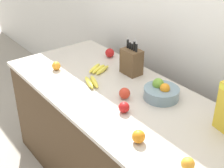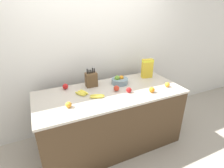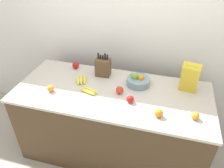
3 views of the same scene
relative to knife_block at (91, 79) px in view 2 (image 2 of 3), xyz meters
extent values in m
plane|color=#B2A899|center=(0.18, -0.28, -1.02)|extent=(14.00, 14.00, 0.00)
cube|color=silver|center=(0.18, 0.39, 0.28)|extent=(9.00, 0.06, 2.60)
cube|color=#4C3823|center=(0.18, -0.28, -0.58)|extent=(2.03, 0.87, 0.88)
cube|color=beige|center=(0.18, -0.28, -0.12)|extent=(2.06, 0.90, 0.03)
cube|color=brown|center=(0.00, 0.00, 0.00)|extent=(0.16, 0.12, 0.21)
cylinder|color=black|center=(-0.05, 0.00, 0.14)|extent=(0.02, 0.02, 0.07)
cube|color=silver|center=(-0.05, 0.00, 0.18)|extent=(0.01, 0.00, 0.03)
cylinder|color=black|center=(-0.03, 0.00, 0.13)|extent=(0.02, 0.02, 0.05)
cube|color=silver|center=(-0.03, 0.00, 0.16)|extent=(0.01, 0.00, 0.02)
cylinder|color=black|center=(0.00, 0.00, 0.13)|extent=(0.02, 0.02, 0.05)
cube|color=silver|center=(0.00, 0.00, 0.17)|extent=(0.01, 0.00, 0.03)
cylinder|color=black|center=(0.03, 0.00, 0.14)|extent=(0.02, 0.02, 0.07)
cube|color=silver|center=(0.03, 0.00, 0.19)|extent=(0.01, 0.00, 0.03)
cylinder|color=black|center=(0.05, 0.00, 0.13)|extent=(0.02, 0.02, 0.06)
cube|color=silver|center=(0.05, 0.00, 0.18)|extent=(0.01, 0.00, 0.03)
cube|color=gold|center=(0.95, -0.05, 0.05)|extent=(0.19, 0.11, 0.31)
cube|color=yellow|center=(0.95, -0.05, 0.18)|extent=(0.19, 0.11, 0.04)
cylinder|color=gray|center=(0.43, -0.09, -0.07)|extent=(0.25, 0.25, 0.08)
sphere|color=orange|center=(0.45, -0.09, -0.02)|extent=(0.07, 0.07, 0.07)
sphere|color=#6B9E33|center=(0.38, -0.08, -0.01)|extent=(0.08, 0.08, 0.08)
ellipsoid|color=yellow|center=(-0.16, -0.17, -0.09)|extent=(0.10, 0.18, 0.04)
ellipsoid|color=yellow|center=(-0.20, -0.19, -0.09)|extent=(0.10, 0.18, 0.04)
ellipsoid|color=yellow|center=(-0.23, -0.20, -0.09)|extent=(0.12, 0.18, 0.04)
ellipsoid|color=yellow|center=(-0.04, -0.34, -0.09)|extent=(0.20, 0.10, 0.04)
ellipsoid|color=yellow|center=(-0.05, -0.38, -0.09)|extent=(0.20, 0.10, 0.04)
sphere|color=red|center=(-0.37, 0.06, -0.07)|extent=(0.08, 0.08, 0.08)
sphere|color=red|center=(0.40, -0.41, -0.07)|extent=(0.07, 0.07, 0.07)
sphere|color=red|center=(0.27, -0.29, -0.07)|extent=(0.08, 0.08, 0.08)
sphere|color=orange|center=(-0.43, -0.45, -0.07)|extent=(0.07, 0.07, 0.07)
sphere|color=orange|center=(1.01, -0.49, -0.07)|extent=(0.07, 0.07, 0.07)
sphere|color=orange|center=(0.69, -0.54, -0.07)|extent=(0.08, 0.08, 0.08)
camera|label=1|loc=(1.72, -1.52, 1.05)|focal=50.00mm
camera|label=2|loc=(-0.70, -2.27, 0.99)|focal=28.00mm
camera|label=3|loc=(0.68, -2.07, 1.25)|focal=35.00mm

